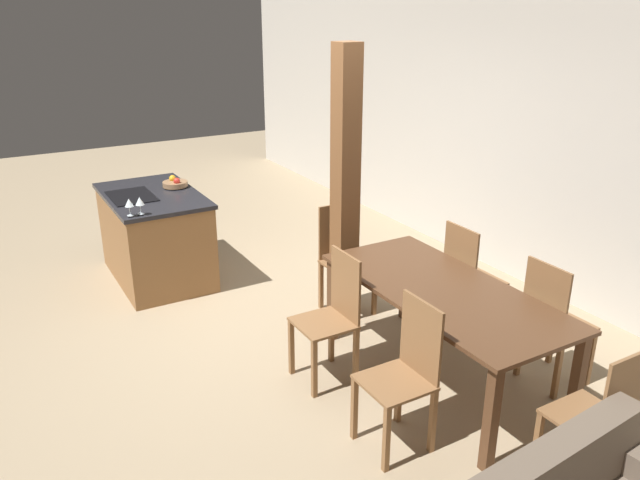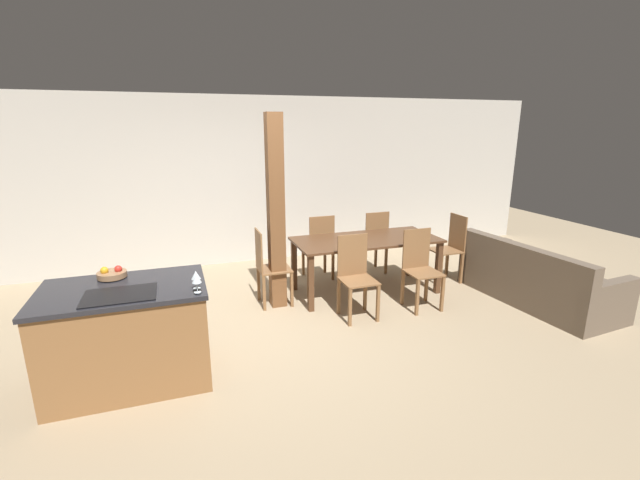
# 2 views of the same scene
# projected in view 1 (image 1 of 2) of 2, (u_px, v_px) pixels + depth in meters

# --- Properties ---
(ground_plane) EXTENTS (16.00, 16.00, 0.00)m
(ground_plane) POSITION_uv_depth(u_px,v_px,m) (267.00, 322.00, 5.57)
(ground_plane) COLOR #9E896B
(wall_back) EXTENTS (11.20, 0.08, 2.70)m
(wall_back) POSITION_uv_depth(u_px,v_px,m) (502.00, 141.00, 6.33)
(wall_back) COLOR beige
(wall_back) RESTS_ON ground_plane
(kitchen_island) EXTENTS (1.36, 0.87, 0.91)m
(kitchen_island) POSITION_uv_depth(u_px,v_px,m) (156.00, 236.00, 6.32)
(kitchen_island) COLOR olive
(kitchen_island) RESTS_ON ground_plane
(fruit_bowl) EXTENTS (0.25, 0.25, 0.11)m
(fruit_bowl) POSITION_uv_depth(u_px,v_px,m) (175.00, 183.00, 6.36)
(fruit_bowl) COLOR #99704C
(fruit_bowl) RESTS_ON kitchen_island
(wine_glass_near) EXTENTS (0.08, 0.08, 0.16)m
(wine_glass_near) POSITION_uv_depth(u_px,v_px,m) (129.00, 203.00, 5.46)
(wine_glass_near) COLOR silver
(wine_glass_near) RESTS_ON kitchen_island
(wine_glass_middle) EXTENTS (0.08, 0.08, 0.16)m
(wine_glass_middle) POSITION_uv_depth(u_px,v_px,m) (140.00, 201.00, 5.50)
(wine_glass_middle) COLOR silver
(wine_glass_middle) RESTS_ON kitchen_island
(dining_table) EXTENTS (1.95, 0.89, 0.76)m
(dining_table) POSITION_uv_depth(u_px,v_px,m) (443.00, 300.00, 4.50)
(dining_table) COLOR #51331E
(dining_table) RESTS_ON ground_plane
(dining_chair_near_left) EXTENTS (0.40, 0.40, 0.99)m
(dining_chair_near_left) POSITION_uv_depth(u_px,v_px,m) (332.00, 315.00, 4.60)
(dining_chair_near_left) COLOR brown
(dining_chair_near_left) RESTS_ON ground_plane
(dining_chair_near_right) EXTENTS (0.40, 0.40, 0.99)m
(dining_chair_near_right) POSITION_uv_depth(u_px,v_px,m) (405.00, 373.00, 3.89)
(dining_chair_near_right) COLOR brown
(dining_chair_near_right) RESTS_ON ground_plane
(dining_chair_far_left) EXTENTS (0.40, 0.40, 0.99)m
(dining_chair_far_left) POSITION_uv_depth(u_px,v_px,m) (469.00, 278.00, 5.22)
(dining_chair_far_left) COLOR brown
(dining_chair_far_left) RESTS_ON ground_plane
(dining_chair_far_right) EXTENTS (0.40, 0.40, 0.99)m
(dining_chair_far_right) POSITION_uv_depth(u_px,v_px,m) (553.00, 321.00, 4.51)
(dining_chair_far_right) COLOR brown
(dining_chair_far_right) RESTS_ON ground_plane
(dining_chair_head_end) EXTENTS (0.40, 0.40, 0.99)m
(dining_chair_head_end) POSITION_uv_depth(u_px,v_px,m) (343.00, 256.00, 5.65)
(dining_chair_head_end) COLOR brown
(dining_chair_head_end) RESTS_ON ground_plane
(dining_chair_foot_end) EXTENTS (0.40, 0.40, 0.99)m
(dining_chair_foot_end) POSITION_uv_depth(u_px,v_px,m) (601.00, 419.00, 3.46)
(dining_chair_foot_end) COLOR brown
(dining_chair_foot_end) RESTS_ON ground_plane
(timber_post) EXTENTS (0.19, 0.19, 2.39)m
(timber_post) POSITION_uv_depth(u_px,v_px,m) (345.00, 188.00, 5.30)
(timber_post) COLOR brown
(timber_post) RESTS_ON ground_plane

